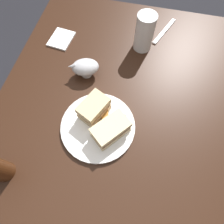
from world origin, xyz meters
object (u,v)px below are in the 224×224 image
at_px(plate, 98,126).
at_px(napkin, 61,39).
at_px(sandwich_half_right, 94,109).
at_px(fork, 164,31).
at_px(pint_glass, 144,35).
at_px(sandwich_half_left, 111,130).
at_px(gravy_boat, 85,67).

bearing_deg(plate, napkin, 35.75).
xyz_separation_m(plate, sandwich_half_right, (0.05, 0.02, 0.04)).
bearing_deg(fork, napkin, -48.02).
distance_m(napkin, fork, 0.46).
relative_size(sandwich_half_right, pint_glass, 0.79).
bearing_deg(sandwich_half_right, plate, -152.83).
relative_size(plate, sandwich_half_right, 2.09).
bearing_deg(plate, pint_glass, -12.79).
bearing_deg(plate, sandwich_half_right, 27.17).
distance_m(sandwich_half_left, pint_glass, 0.41).
bearing_deg(sandwich_half_right, gravy_boat, 26.02).
relative_size(sandwich_half_left, pint_glass, 0.89).
height_order(sandwich_half_left, sandwich_half_right, sandwich_half_right).
xyz_separation_m(pint_glass, gravy_boat, (-0.19, 0.19, -0.02)).
bearing_deg(pint_glass, gravy_boat, 134.46).
height_order(sandwich_half_left, fork, sandwich_half_left).
bearing_deg(sandwich_half_left, gravy_boat, 34.26).
bearing_deg(fork, pint_glass, -14.20).
height_order(sandwich_half_right, napkin, sandwich_half_right).
bearing_deg(sandwich_half_right, napkin, 36.85).
xyz_separation_m(sandwich_half_left, gravy_boat, (0.22, 0.15, -0.00)).
height_order(gravy_boat, napkin, gravy_boat).
distance_m(plate, napkin, 0.44).
bearing_deg(fork, gravy_boat, -19.57).
bearing_deg(napkin, sandwich_half_right, -143.15).
relative_size(plate, fork, 1.42).
relative_size(pint_glass, napkin, 1.39).
distance_m(pint_glass, gravy_boat, 0.27).
height_order(napkin, fork, napkin).
bearing_deg(plate, fork, -18.97).
bearing_deg(pint_glass, napkin, 96.08).
xyz_separation_m(pint_glass, fork, (0.11, -0.08, -0.06)).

